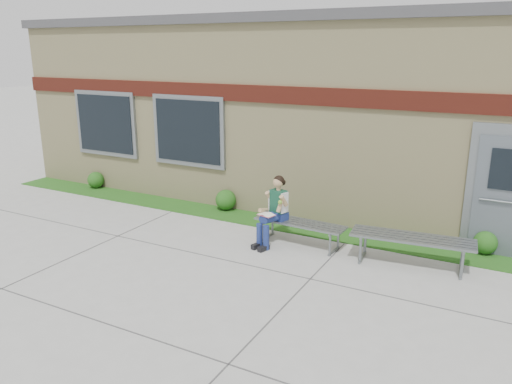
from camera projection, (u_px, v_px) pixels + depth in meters
The scene contains 9 objects.
ground at pixel (239, 278), 7.87m from camera, with size 80.00×80.00×0.00m, color #9E9E99.
grass_strip at pixel (303, 228), 10.08m from camera, with size 16.00×0.80×0.02m, color #144E15.
school_building at pixel (358, 107), 12.37m from camera, with size 16.20×6.22×4.20m.
bench_left at pixel (300, 227), 9.15m from camera, with size 1.73×0.57×0.44m.
bench_right at pixel (412, 243), 8.23m from camera, with size 2.03×0.75×0.52m.
girl at pixel (274, 209), 9.09m from camera, with size 0.49×0.80×1.28m.
shrub_west at pixel (96, 180), 12.89m from camera, with size 0.42×0.42×0.42m, color #144E15.
shrub_mid at pixel (226, 200), 11.11m from camera, with size 0.46×0.46×0.46m, color #144E15.
shrub_east at pixel (485, 243), 8.73m from camera, with size 0.41×0.41×0.41m, color #144E15.
Camera 1 is at (3.60, -6.23, 3.48)m, focal length 35.00 mm.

